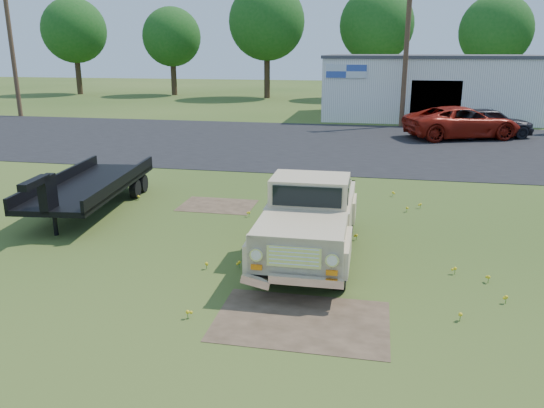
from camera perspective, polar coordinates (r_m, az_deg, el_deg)
The scene contains 16 objects.
ground at distance 12.35m, azimuth -1.72°, elevation -5.21°, with size 140.00×140.00×0.00m, color #2B4616.
asphalt_lot at distance 26.71m, azimuth 5.56°, elevation 6.49°, with size 90.00×14.00×0.02m, color black.
dirt_patch_a at distance 9.43m, azimuth 3.20°, elevation -12.46°, with size 3.00×2.00×0.01m, color #453524.
dirt_patch_b at distance 16.05m, azimuth -5.88°, elevation -0.17°, with size 2.20×1.60×0.01m, color #453524.
commercial_building at distance 38.41m, azimuth 16.71°, elevation 12.04°, with size 14.20×8.20×4.15m.
utility_pole_west at distance 41.32m, azimuth -26.20°, elevation 14.84°, with size 1.60×0.30×9.00m.
utility_pole_mid at distance 33.22m, azimuth 14.26°, elevation 15.98°, with size 1.60×0.30×9.00m.
treeline_a at distance 59.67m, azimuth -20.51°, elevation 17.06°, with size 6.40×6.40×9.52m.
treeline_b at distance 56.12m, azimuth -10.74°, elevation 17.23°, with size 5.76×5.76×8.57m.
treeline_c at distance 51.84m, azimuth -0.55°, elevation 19.00°, with size 7.04×7.04×10.47m.
treeline_d at distance 51.73m, azimuth 11.19°, elevation 18.36°, with size 6.72×6.72×10.00m.
treeline_e at distance 51.08m, azimuth 22.91°, elevation 16.75°, with size 6.08×6.08×9.04m.
vintage_pickup_truck at distance 11.84m, azimuth 4.07°, elevation -1.40°, with size 2.01×5.16×1.87m, color tan, non-canonical shape.
flatbed_trailer at distance 16.28m, azimuth -18.96°, elevation 2.26°, with size 2.01×6.03×1.64m, color black, non-canonical shape.
red_pickup at distance 29.80m, azimuth 19.75°, elevation 8.24°, with size 2.73×5.93×1.65m, color maroon.
dark_sedan at distance 30.46m, azimuth 22.11°, elevation 8.12°, with size 1.90×4.71×1.60m, color black.
Camera 1 is at (2.61, -11.19, 4.54)m, focal length 35.00 mm.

